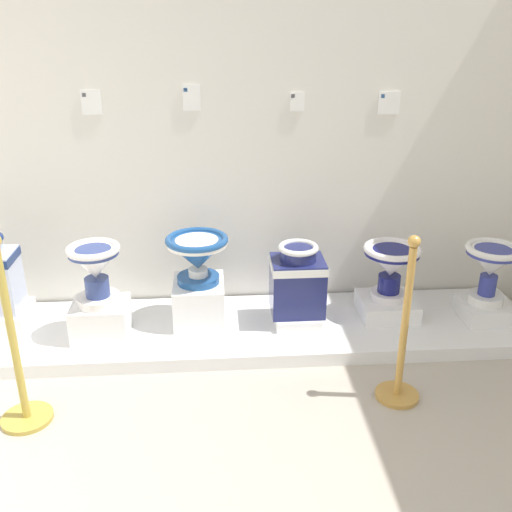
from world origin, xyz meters
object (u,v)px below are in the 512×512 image
(stanchion_post_near_right, at_px, (402,350))
(antique_toilet_rightmost, at_px, (491,264))
(plinth_block_leftmost, at_px, (101,319))
(plinth_block_rightmost, at_px, (483,310))
(antique_toilet_tall_cobalt, at_px, (297,279))
(info_placard_fifth, at_px, (389,103))
(antique_toilet_leftmost, at_px, (95,267))
(info_placard_third, at_px, (191,97))
(antique_toilet_pale_glazed, at_px, (197,253))
(plinth_block_pale_glazed, at_px, (199,301))
(info_placard_second, at_px, (91,102))
(stanchion_post_near_left, at_px, (19,370))
(antique_toilet_slender_white, at_px, (391,263))
(info_placard_fourth, at_px, (297,101))
(plinth_block_slender_white, at_px, (387,306))
(plinth_block_tall_cobalt, at_px, (296,315))

(stanchion_post_near_right, bearing_deg, antique_toilet_rightmost, 41.42)
(stanchion_post_near_right, bearing_deg, plinth_block_leftmost, 159.13)
(plinth_block_leftmost, height_order, stanchion_post_near_right, stanchion_post_near_right)
(plinth_block_rightmost, bearing_deg, plinth_block_leftmost, -179.03)
(antique_toilet_tall_cobalt, bearing_deg, info_placard_fifth, 32.69)
(antique_toilet_leftmost, xyz_separation_m, info_placard_third, (0.60, 0.49, 0.91))
(antique_toilet_pale_glazed, relative_size, antique_toilet_tall_cobalt, 0.85)
(plinth_block_pale_glazed, xyz_separation_m, stanchion_post_near_right, (1.08, -0.79, 0.07))
(antique_toilet_leftmost, distance_m, info_placard_third, 1.20)
(plinth_block_rightmost, bearing_deg, info_placard_fifth, 144.11)
(plinth_block_leftmost, height_order, antique_toilet_pale_glazed, antique_toilet_pale_glazed)
(info_placard_second, bearing_deg, info_placard_fifth, 0.00)
(plinth_block_leftmost, bearing_deg, antique_toilet_leftmost, 0.00)
(antique_toilet_tall_cobalt, relative_size, stanchion_post_near_right, 0.49)
(info_placard_second, bearing_deg, stanchion_post_near_right, -33.59)
(antique_toilet_leftmost, bearing_deg, antique_toilet_pale_glazed, 13.86)
(antique_toilet_tall_cobalt, height_order, stanchion_post_near_left, stanchion_post_near_left)
(antique_toilet_rightmost, bearing_deg, plinth_block_rightmost, -135.00)
(plinth_block_leftmost, height_order, plinth_block_rightmost, plinth_block_leftmost)
(plinth_block_leftmost, height_order, info_placard_second, info_placard_second)
(antique_toilet_slender_white, distance_m, plinth_block_rightmost, 0.70)
(plinth_block_rightmost, xyz_separation_m, info_placard_fourth, (-1.21, 0.45, 1.29))
(antique_toilet_rightmost, bearing_deg, plinth_block_slender_white, 171.88)
(antique_toilet_pale_glazed, distance_m, plinth_block_rightmost, 1.91)
(antique_toilet_tall_cobalt, distance_m, info_placard_fourth, 1.12)
(plinth_block_pale_glazed, distance_m, info_placard_third, 1.29)
(plinth_block_leftmost, height_order, antique_toilet_rightmost, antique_toilet_rightmost)
(plinth_block_tall_cobalt, relative_size, stanchion_post_near_left, 0.33)
(antique_toilet_rightmost, bearing_deg, info_placard_third, 166.54)
(info_placard_fifth, height_order, stanchion_post_near_right, info_placard_fifth)
(antique_toilet_tall_cobalt, bearing_deg, stanchion_post_near_right, -58.33)
(antique_toilet_pale_glazed, height_order, stanchion_post_near_right, stanchion_post_near_right)
(antique_toilet_tall_cobalt, bearing_deg, info_placard_fourth, 86.45)
(antique_toilet_pale_glazed, relative_size, info_placard_fourth, 3.35)
(stanchion_post_near_right, bearing_deg, antique_toilet_leftmost, 159.13)
(info_placard_fourth, bearing_deg, plinth_block_rightmost, -20.31)
(antique_toilet_pale_glazed, bearing_deg, stanchion_post_near_right, -36.17)
(antique_toilet_leftmost, distance_m, info_placard_fifth, 2.10)
(plinth_block_rightmost, bearing_deg, antique_toilet_pale_glazed, 176.70)
(plinth_block_slender_white, bearing_deg, antique_toilet_tall_cobalt, -176.64)
(antique_toilet_leftmost, distance_m, info_placard_second, 1.02)
(antique_toilet_tall_cobalt, bearing_deg, plinth_block_leftmost, -175.61)
(antique_toilet_leftmost, relative_size, stanchion_post_near_right, 0.40)
(plinth_block_rightmost, xyz_separation_m, antique_toilet_rightmost, (0.00, 0.00, 0.33))
(plinth_block_tall_cobalt, bearing_deg, plinth_block_pale_glazed, 175.07)
(antique_toilet_leftmost, bearing_deg, info_placard_third, 39.35)
(antique_toilet_slender_white, height_order, info_placard_third, info_placard_third)
(plinth_block_leftmost, relative_size, info_placard_fourth, 2.88)
(plinth_block_pale_glazed, bearing_deg, antique_toilet_tall_cobalt, -4.93)
(plinth_block_tall_cobalt, height_order, info_placard_third, info_placard_third)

